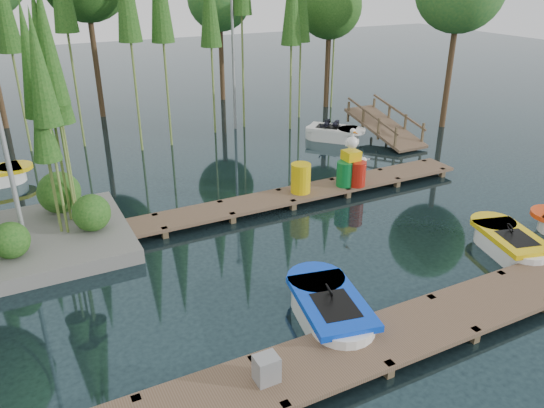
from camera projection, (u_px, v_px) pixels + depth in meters
name	position (u px, v px, depth m)	size (l,w,h in m)	color
ground_plane	(264.00, 253.00, 13.87)	(90.00, 90.00, 0.00)	#1D3137
near_dock	(368.00, 345.00, 10.13)	(18.00, 1.50, 0.50)	brown
far_dock	(257.00, 203.00, 16.22)	(15.00, 1.20, 0.50)	brown
lamp_rear	(233.00, 32.00, 22.71)	(0.30, 0.30, 7.25)	gray
ramp	(384.00, 126.00, 22.66)	(1.50, 3.94, 1.49)	brown
boat_blue	(330.00, 311.00, 11.08)	(1.81, 3.04, 0.96)	white
boat_yellow_near	(509.00, 244.00, 13.80)	(1.81, 2.82, 0.88)	white
boat_white_far	(333.00, 133.00, 22.82)	(2.61, 2.71, 1.23)	white
utility_cabinet	(267.00, 369.00, 9.09)	(0.41, 0.35, 0.50)	gray
yellow_barrel	(301.00, 178.00, 16.64)	(0.63, 0.63, 0.94)	#DFB90B
drum_cluster	(352.00, 168.00, 17.26)	(1.09, 0.99, 1.87)	#0B6629
seagull_post	(363.00, 164.00, 17.63)	(0.49, 0.26, 0.78)	gray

